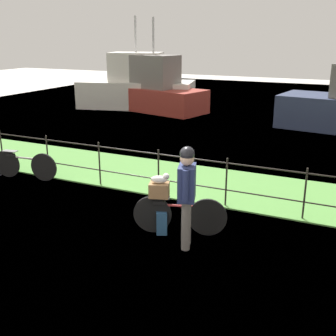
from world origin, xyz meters
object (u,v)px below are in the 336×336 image
wooden_crate (159,190)px  moored_boat_far (154,91)px  bicycle_main (179,215)px  terrier_dog (161,179)px  cyclist_person (187,189)px  backpack_on_paving (162,222)px  moored_boat_near (137,88)px  bicycle_parked (25,165)px

wooden_crate → moored_boat_far: size_ratio=0.06×
bicycle_main → wooden_crate: wooden_crate is taller
terrier_dog → cyclist_person: (0.60, -0.28, 0.01)m
backpack_on_paving → moored_boat_far: bearing=-179.6°
wooden_crate → terrier_dog: (0.02, 0.01, 0.20)m
bicycle_main → wooden_crate: (-0.32, -0.10, 0.44)m
bicycle_main → cyclist_person: (0.30, -0.38, 0.65)m
bicycle_main → wooden_crate: 0.55m
wooden_crate → moored_boat_near: 13.46m
cyclist_person → moored_boat_far: bearing=119.3°
terrier_dog → moored_boat_far: moored_boat_far is taller
cyclist_person → bicycle_parked: bearing=163.0°
bicycle_main → terrier_dog: (-0.30, -0.10, 0.64)m
bicycle_parked → wooden_crate: bearing=-16.0°
wooden_crate → terrier_dog: bearing=17.7°
moored_boat_near → moored_boat_far: 1.17m
backpack_on_paving → bicycle_parked: size_ratio=0.24×
terrier_dog → moored_boat_far: 12.59m
bicycle_main → moored_boat_far: size_ratio=0.30×
bicycle_parked → moored_boat_far: size_ratio=0.32×
terrier_dog → backpack_on_paving: bearing=21.1°
wooden_crate → backpack_on_paving: size_ratio=0.82×
bicycle_parked → moored_boat_near: bearing=104.8°
backpack_on_paving → moored_boat_near: bearing=-176.1°
wooden_crate → bicycle_parked: bearing=164.0°
bicycle_main → terrier_dog: terrier_dog is taller
backpack_on_paving → terrier_dog: bearing=-96.1°
moored_boat_near → cyclist_person: bearing=-57.5°
moored_boat_near → moored_boat_far: moored_boat_near is taller
terrier_dog → cyclist_person: 0.66m
bicycle_parked → terrier_dog: bearing=-15.8°
backpack_on_paving → moored_boat_far: moored_boat_far is taller
backpack_on_paving → moored_boat_near: (-6.96, 11.53, 0.74)m
wooden_crate → bicycle_parked: 4.37m
wooden_crate → moored_boat_far: moored_boat_far is taller
cyclist_person → bicycle_parked: cyclist_person is taller
cyclist_person → bicycle_parked: size_ratio=1.01×
backpack_on_paving → moored_boat_near: moored_boat_near is taller
backpack_on_paving → moored_boat_near: 13.49m
bicycle_parked → moored_boat_near: 10.72m
bicycle_main → moored_boat_near: size_ratio=0.27×
bicycle_main → moored_boat_near: (-7.24, 11.44, 0.59)m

